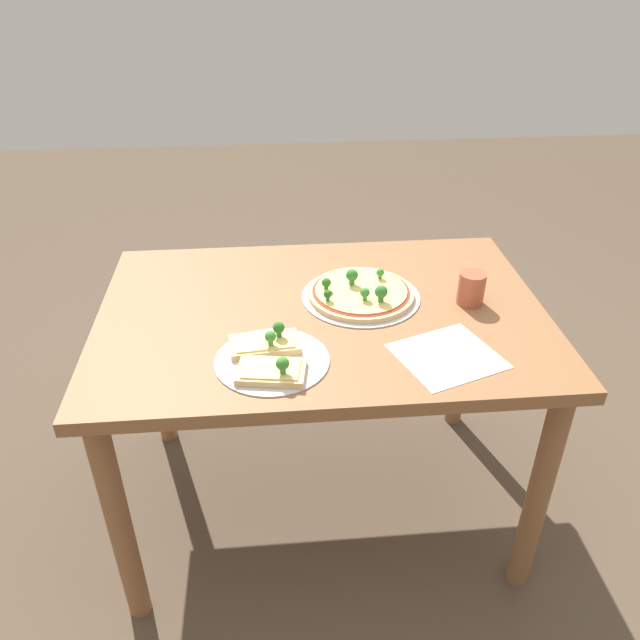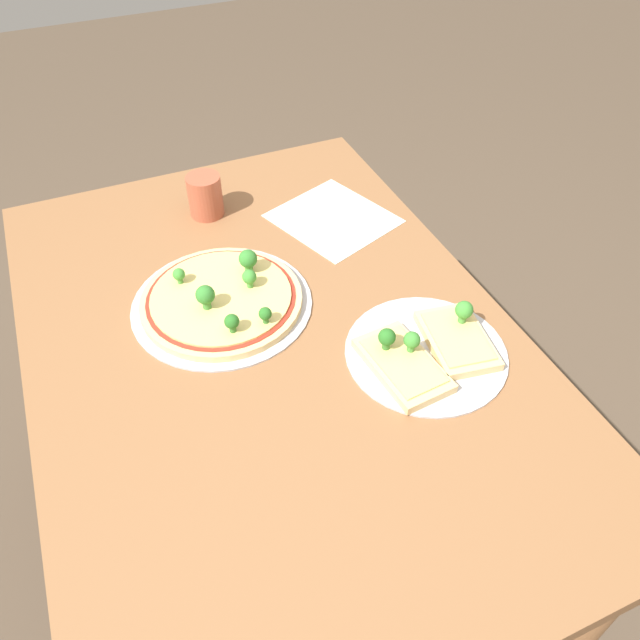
{
  "view_description": "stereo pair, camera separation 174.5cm",
  "coord_description": "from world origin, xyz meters",
  "px_view_note": "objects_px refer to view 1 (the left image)",
  "views": [
    {
      "loc": [
        -0.13,
        -1.42,
        1.6
      ],
      "look_at": [
        -0.01,
        -0.08,
        0.75
      ],
      "focal_mm": 35.0,
      "sensor_mm": 36.0,
      "label": 1
    },
    {
      "loc": [
        -0.72,
        0.22,
        1.5
      ],
      "look_at": [
        -0.01,
        -0.08,
        0.75
      ],
      "focal_mm": 35.0,
      "sensor_mm": 36.0,
      "label": 2
    }
  ],
  "objects_px": {
    "pizza_tray_whole": "(361,293)",
    "pizza_tray_slice": "(270,357)",
    "dining_table": "(322,340)",
    "drinking_cup": "(471,288)"
  },
  "relations": [
    {
      "from": "pizza_tray_whole",
      "to": "pizza_tray_slice",
      "type": "height_order",
      "value": "pizza_tray_whole"
    },
    {
      "from": "dining_table",
      "to": "pizza_tray_whole",
      "type": "height_order",
      "value": "pizza_tray_whole"
    },
    {
      "from": "pizza_tray_slice",
      "to": "pizza_tray_whole",
      "type": "bearing_deg",
      "value": 47.45
    },
    {
      "from": "pizza_tray_whole",
      "to": "drinking_cup",
      "type": "height_order",
      "value": "drinking_cup"
    },
    {
      "from": "pizza_tray_whole",
      "to": "pizza_tray_slice",
      "type": "relative_size",
      "value": 1.2
    },
    {
      "from": "pizza_tray_slice",
      "to": "drinking_cup",
      "type": "bearing_deg",
      "value": 22.24
    },
    {
      "from": "pizza_tray_slice",
      "to": "drinking_cup",
      "type": "xyz_separation_m",
      "value": [
        0.55,
        0.22,
        0.03
      ]
    },
    {
      "from": "drinking_cup",
      "to": "pizza_tray_whole",
      "type": "bearing_deg",
      "value": 169.3
    },
    {
      "from": "drinking_cup",
      "to": "dining_table",
      "type": "bearing_deg",
      "value": -180.0
    },
    {
      "from": "dining_table",
      "to": "pizza_tray_slice",
      "type": "relative_size",
      "value": 4.36
    }
  ]
}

